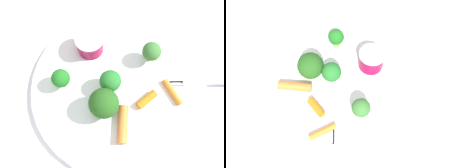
# 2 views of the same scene
# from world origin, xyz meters

# --- Properties ---
(ground_plane) EXTENTS (2.40, 2.40, 0.00)m
(ground_plane) POSITION_xyz_m (0.00, 0.00, 0.00)
(ground_plane) COLOR silver
(plate) EXTENTS (0.29, 0.29, 0.01)m
(plate) POSITION_xyz_m (0.00, 0.00, 0.01)
(plate) COLOR white
(plate) RESTS_ON ground_plane
(sauce_cup) EXTENTS (0.05, 0.05, 0.04)m
(sauce_cup) POSITION_xyz_m (0.07, 0.04, 0.03)
(sauce_cup) COLOR maroon
(sauce_cup) RESTS_ON plate
(broccoli_floret_0) EXTENTS (0.03, 0.03, 0.04)m
(broccoli_floret_0) POSITION_xyz_m (0.01, 0.09, 0.04)
(broccoli_floret_0) COLOR #87C25D
(broccoli_floret_0) RESTS_ON plate
(broccoli_floret_1) EXTENTS (0.05, 0.05, 0.05)m
(broccoli_floret_1) POSITION_xyz_m (-0.04, 0.03, 0.04)
(broccoli_floret_1) COLOR #8CB65C
(broccoli_floret_1) RESTS_ON plate
(broccoli_floret_2) EXTENTS (0.03, 0.03, 0.04)m
(broccoli_floret_2) POSITION_xyz_m (0.00, 0.01, 0.04)
(broccoli_floret_2) COLOR #80BA6A
(broccoli_floret_2) RESTS_ON plate
(broccoli_floret_3) EXTENTS (0.03, 0.03, 0.04)m
(broccoli_floret_3) POSITION_xyz_m (0.05, -0.06, 0.04)
(broccoli_floret_3) COLOR #89B464
(broccoli_floret_3) RESTS_ON plate
(carrot_stick_0) EXTENTS (0.06, 0.02, 0.02)m
(carrot_stick_0) POSITION_xyz_m (-0.07, -0.00, 0.02)
(carrot_stick_0) COLOR orange
(carrot_stick_0) RESTS_ON plate
(carrot_stick_1) EXTENTS (0.03, 0.04, 0.01)m
(carrot_stick_1) POSITION_xyz_m (-0.03, -0.04, 0.02)
(carrot_stick_1) COLOR orange
(carrot_stick_1) RESTS_ON plate
(carrot_stick_2) EXTENTS (0.05, 0.03, 0.01)m
(carrot_stick_2) POSITION_xyz_m (-0.02, -0.09, 0.02)
(carrot_stick_2) COLOR orange
(carrot_stick_2) RESTS_ON plate
(fork) EXTENTS (0.02, 0.20, 0.00)m
(fork) POSITION_xyz_m (-0.01, -0.17, 0.01)
(fork) COLOR #BDAFC4
(fork) RESTS_ON plate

